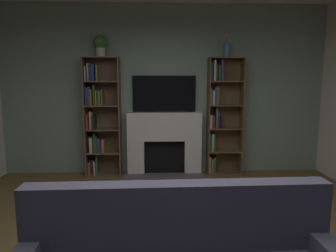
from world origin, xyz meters
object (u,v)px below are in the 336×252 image
(tv, at_px, (164,94))
(bookshelf_left, at_px, (99,117))
(fireplace, at_px, (164,142))
(vase_with_flowers, at_px, (227,49))
(bookshelf_right, at_px, (221,115))
(potted_plant, at_px, (100,44))

(tv, xyz_separation_m, bookshelf_left, (-1.08, -0.08, -0.39))
(fireplace, relative_size, vase_with_flowers, 3.65)
(fireplace, relative_size, bookshelf_right, 0.69)
(fireplace, xyz_separation_m, tv, (0.00, 0.09, 0.81))
(tv, xyz_separation_m, potted_plant, (-1.02, -0.12, 0.80))
(fireplace, xyz_separation_m, vase_with_flowers, (1.02, -0.03, 1.54))
(potted_plant, bearing_deg, bookshelf_right, 1.52)
(bookshelf_right, bearing_deg, potted_plant, -178.48)
(fireplace, distance_m, bookshelf_left, 1.16)
(tv, relative_size, potted_plant, 3.07)
(bookshelf_right, height_order, potted_plant, potted_plant)
(fireplace, height_order, vase_with_flowers, vase_with_flowers)
(fireplace, height_order, potted_plant, potted_plant)
(potted_plant, height_order, vase_with_flowers, vase_with_flowers)
(fireplace, xyz_separation_m, bookshelf_right, (0.95, 0.02, 0.45))
(tv, xyz_separation_m, vase_with_flowers, (1.02, -0.12, 0.73))
(tv, height_order, bookshelf_right, bookshelf_right)
(bookshelf_right, bearing_deg, bookshelf_left, -179.59)
(bookshelf_left, relative_size, vase_with_flowers, 5.32)
(fireplace, bearing_deg, bookshelf_right, 1.04)
(potted_plant, bearing_deg, vase_with_flowers, 0.01)
(bookshelf_left, height_order, vase_with_flowers, vase_with_flowers)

